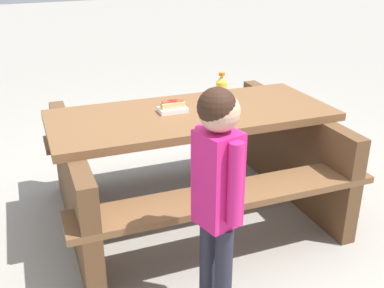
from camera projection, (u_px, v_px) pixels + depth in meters
ground_plane at (192, 213)px, 3.19m from camera, size 30.00×30.00×0.00m
picnic_table at (192, 155)px, 3.02m from camera, size 1.96×1.62×0.75m
soda_bottle at (221, 95)px, 2.81m from camera, size 0.07×0.07×0.26m
hotdog_tray at (173, 107)px, 2.88m from camera, size 0.19×0.13×0.08m
child_in_coat at (217, 180)px, 2.02m from camera, size 0.19×0.29×1.18m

